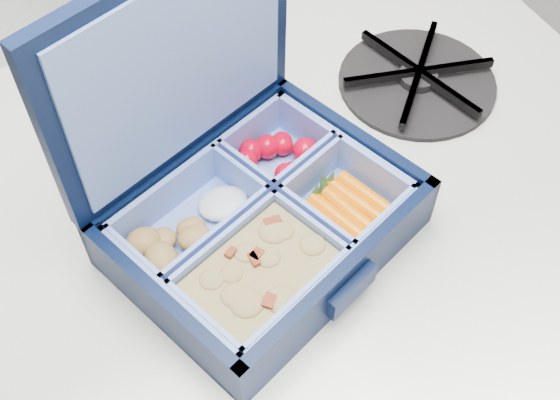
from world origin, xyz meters
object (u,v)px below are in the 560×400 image
burner_grate (418,76)px  fork (213,148)px  stove (303,371)px  bento_box (264,223)px

burner_grate → fork: burner_grate is taller
stove → bento_box: size_ratio=4.19×
stove → fork: bearing=145.2°
bento_box → fork: bearing=68.8°
stove → burner_grate: 0.54m
bento_box → burner_grate: 0.26m
burner_grate → stove: bearing=-162.5°
stove → burner_grate: burner_grate is taller
bento_box → fork: (0.00, 0.12, -0.03)m
fork → burner_grate: bearing=36.1°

